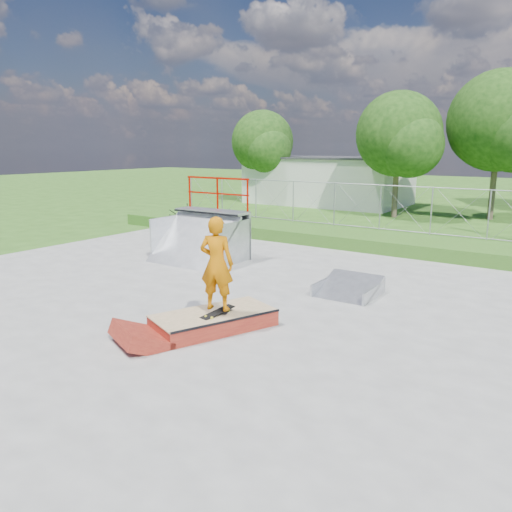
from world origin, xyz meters
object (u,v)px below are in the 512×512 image
at_px(skater, 217,267).
at_px(flat_bank_ramp, 348,288).
at_px(quarter_pipe, 197,221).
at_px(grind_box, 214,321).

bearing_deg(skater, flat_bank_ramp, -125.30).
xyz_separation_m(quarter_pipe, skater, (4.60, -4.68, 0.01)).
bearing_deg(grind_box, quarter_pipe, 156.33).
height_order(grind_box, flat_bank_ramp, flat_bank_ramp).
distance_m(grind_box, flat_bank_ramp, 4.05).
xyz_separation_m(grind_box, quarter_pipe, (-4.46, 4.63, 1.18)).
xyz_separation_m(flat_bank_ramp, skater, (-1.17, -3.88, 1.16)).
bearing_deg(quarter_pipe, grind_box, -46.53).
xyz_separation_m(grind_box, skater, (0.14, -0.05, 1.19)).
distance_m(grind_box, skater, 1.20).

